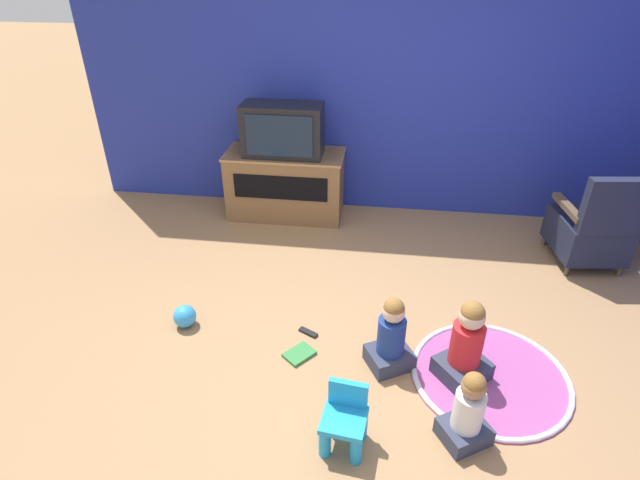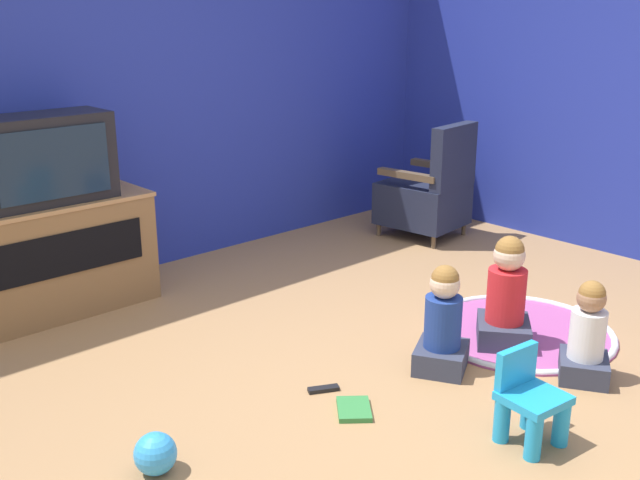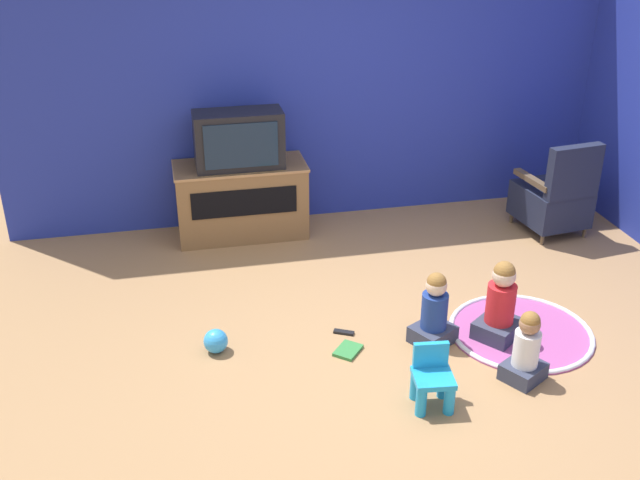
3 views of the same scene
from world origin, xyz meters
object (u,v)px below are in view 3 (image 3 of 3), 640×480
Objects in this scene: yellow_kid_chair at (432,381)px; child_watching_left at (526,351)px; toy_ball at (216,341)px; child_watching_right at (500,306)px; child_watching_center at (434,313)px; black_armchair at (554,198)px; book at (348,350)px; television at (239,140)px; remote_control at (344,332)px; tv_cabinet at (241,199)px.

yellow_kid_chair is 0.78× the size of child_watching_left.
child_watching_left is at bearing -20.81° from toy_ball.
child_watching_left is at bearing -131.87° from child_watching_right.
child_watching_center is at bearing 137.03° from child_watching_right.
black_armchair is at bearing 27.17° from child_watching_left.
child_watching_left reaches higher than book.
yellow_kid_chair is (0.86, -2.68, -0.76)m from television.
book is 1.63× the size of remote_control.
black_armchair reaches higher than remote_control.
black_armchair reaches higher than book.
child_watching_center is (-1.71, -1.51, -0.10)m from black_armchair.
black_armchair reaches higher than child_watching_right.
child_watching_left is (0.68, 0.12, 0.05)m from yellow_kid_chair.
black_armchair is at bearing 14.27° from child_watching_right.
yellow_kid_chair is at bearing -177.12° from child_watching_right.
tv_cabinet is 1.53× the size of television.
child_watching_center is 2.22× the size of book.
child_watching_left is 3.35× the size of remote_control.
black_armchair is 3.63× the size of book.
remote_control is at bearing 33.62° from book.
remote_control is at bearing 21.71° from black_armchair.
black_armchair is 2.41m from child_watching_left.
child_watching_left reaches higher than yellow_kid_chair.
remote_control is at bearing -73.95° from television.
child_watching_left is at bearing 50.96° from black_armchair.
book is at bearing -12.67° from toy_ball.
remote_control is (-2.30, -1.27, -0.33)m from black_armchair.
child_watching_right is at bearing -7.17° from toy_ball.
television is 4.52× the size of toy_ball.
child_watching_right reaches higher than book.
tv_cabinet reaches higher than toy_ball.
black_armchair reaches higher than tv_cabinet.
tv_cabinet is at bearing -18.60° from black_armchair.
remote_control is (-1.07, 0.28, -0.26)m from child_watching_right.
television is 1.26× the size of child_watching_right.
child_watching_right is (1.59, -2.12, -0.09)m from tv_cabinet.
tv_cabinet is at bearing -46.80° from remote_control.
child_watching_left is 2.10m from toy_ball.
child_watching_center is 3.63× the size of remote_control.
child_watching_left is 1.31m from remote_control.
tv_cabinet is 2.96× the size of yellow_kid_chair.
child_watching_left is 0.83× the size of child_watching_right.
black_armchair is 3.49m from toy_ball.
black_armchair is 5.32× the size of toy_ball.
television is at bearing -46.40° from remote_control.
yellow_kid_chair reaches higher than remote_control.
television reaches higher than black_armchair.
television is at bearing 90.07° from child_watching_right.
child_watching_right is (-1.23, -1.55, -0.08)m from black_armchair.
tv_cabinet reaches higher than book.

